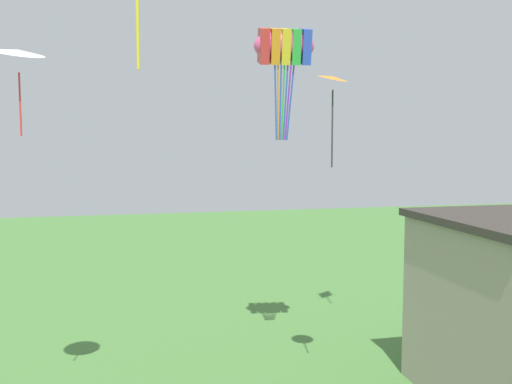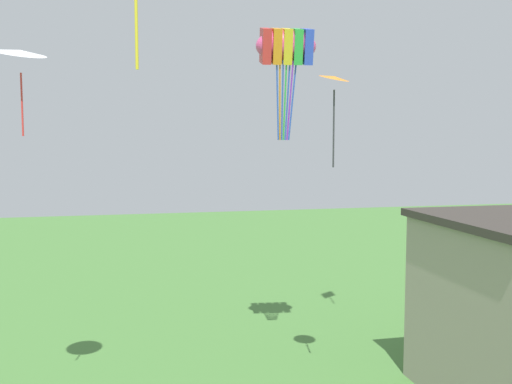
% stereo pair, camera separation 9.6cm
% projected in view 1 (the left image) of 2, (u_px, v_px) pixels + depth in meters
% --- Properties ---
extents(kite_rainbow_parafoil, '(2.28, 1.64, 3.97)m').
position_uv_depth(kite_rainbow_parafoil, '(284.00, 47.00, 19.86)').
color(kite_rainbow_parafoil, '#E54C8C').
extents(kite_white_delta, '(1.84, 1.83, 2.47)m').
position_uv_depth(kite_white_delta, '(18.00, 53.00, 15.17)').
color(kite_white_delta, white).
extents(kite_orange_delta, '(1.22, 1.21, 2.76)m').
position_uv_depth(kite_orange_delta, '(333.00, 82.00, 16.53)').
color(kite_orange_delta, orange).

